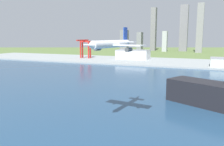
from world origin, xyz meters
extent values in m
plane|color=#5C743C|center=(0.00, 300.00, 0.00)|extent=(2400.00, 2400.00, 0.00)
cube|color=navy|center=(0.00, 240.00, 0.07)|extent=(840.00, 360.00, 0.15)
cube|color=#969D9D|center=(0.00, 490.00, 1.25)|extent=(840.00, 140.00, 2.50)
cylinder|color=white|center=(32.68, 176.79, 43.27)|extent=(8.22, 34.87, 3.88)
cone|color=white|center=(30.30, 158.06, 43.27)|extent=(4.19, 4.69, 3.68)
cube|color=white|center=(32.90, 178.50, 42.69)|extent=(33.76, 11.73, 0.50)
cube|color=#193899|center=(34.65, 192.26, 47.53)|extent=(1.02, 4.19, 9.30)
cube|color=white|center=(34.65, 192.26, 44.05)|extent=(12.29, 5.28, 0.36)
cylinder|color=#4C4F54|center=(41.95, 176.31, 40.56)|extent=(2.73, 5.08, 2.13)
cylinder|color=#4C4F54|center=(23.58, 178.64, 40.56)|extent=(2.73, 5.08, 2.13)
cube|color=red|center=(-165.64, 488.12, 18.80)|extent=(2.20, 2.20, 32.59)
cube|color=red|center=(-147.16, 488.12, 18.80)|extent=(2.20, 2.20, 32.59)
cube|color=red|center=(-165.64, 496.12, 18.80)|extent=(2.20, 2.20, 32.59)
cube|color=red|center=(-147.16, 496.12, 18.80)|extent=(2.20, 2.20, 32.59)
cube|color=red|center=(-156.40, 492.12, 36.49)|extent=(20.88, 10.00, 2.80)
cube|color=red|center=(-156.40, 480.88, 39.29)|extent=(2.60, 44.96, 2.60)
cube|color=white|center=(-59.76, 511.97, 10.92)|extent=(63.02, 34.79, 16.83)
cube|color=gray|center=(-59.76, 511.97, 19.93)|extent=(64.28, 35.48, 1.20)
cube|color=silver|center=(100.13, 447.67, 8.56)|extent=(34.63, 28.28, 12.11)
cube|color=gray|center=(100.13, 447.67, 15.21)|extent=(35.32, 28.85, 1.20)
cube|color=slate|center=(-176.88, 792.02, 33.62)|extent=(22.69, 24.41, 67.24)
cube|color=gray|center=(-140.40, 848.96, 30.53)|extent=(16.04, 27.71, 61.07)
cube|color=slate|center=(-92.46, 842.93, 69.88)|extent=(16.13, 23.10, 139.77)
cube|color=#A0A6A7|center=(-47.42, 802.11, 31.51)|extent=(14.07, 17.66, 63.02)
cube|color=slate|center=(3.53, 845.25, 72.23)|extent=(24.01, 23.40, 144.47)
cube|color=gray|center=(53.04, 793.37, 70.20)|extent=(18.03, 25.14, 140.40)
camera|label=1|loc=(78.66, 65.40, 47.16)|focal=37.39mm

